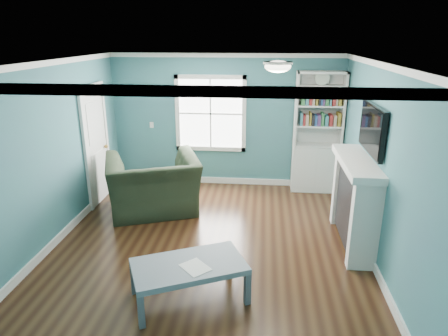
{
  "coord_description": "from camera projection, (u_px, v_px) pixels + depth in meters",
  "views": [
    {
      "loc": [
        0.73,
        -5.22,
        2.93
      ],
      "look_at": [
        0.17,
        0.4,
        1.04
      ],
      "focal_mm": 32.0,
      "sensor_mm": 36.0,
      "label": 1
    }
  ],
  "objects": [
    {
      "name": "bookshelf",
      "position": [
        317.0,
        145.0,
        7.64
      ],
      "size": [
        0.9,
        0.35,
        2.31
      ],
      "color": "silver",
      "rests_on": "ground"
    },
    {
      "name": "paper_sheet",
      "position": [
        195.0,
        267.0,
        4.46
      ],
      "size": [
        0.4,
        0.4,
        0.0
      ],
      "primitive_type": "cube",
      "rotation": [
        0.0,
        0.0,
        0.76
      ],
      "color": "white",
      "rests_on": "coffee_table"
    },
    {
      "name": "light_switch",
      "position": [
        152.0,
        125.0,
        8.03
      ],
      "size": [
        0.08,
        0.01,
        0.12
      ],
      "primitive_type": "cube",
      "color": "white",
      "rests_on": "room_walls"
    },
    {
      "name": "tv",
      "position": [
        372.0,
        129.0,
        5.36
      ],
      "size": [
        0.06,
        1.1,
        0.65
      ],
      "primitive_type": "cube",
      "color": "black",
      "rests_on": "fireplace"
    },
    {
      "name": "ceiling_fixture",
      "position": [
        278.0,
        66.0,
        5.13
      ],
      "size": [
        0.38,
        0.38,
        0.15
      ],
      "color": "white",
      "rests_on": "room_walls"
    },
    {
      "name": "coffee_table",
      "position": [
        189.0,
        268.0,
        4.55
      ],
      "size": [
        1.44,
        1.16,
        0.46
      ],
      "rotation": [
        0.0,
        0.0,
        0.43
      ],
      "color": "#494E58",
      "rests_on": "ground"
    },
    {
      "name": "recliner",
      "position": [
        153.0,
        175.0,
        6.78
      ],
      "size": [
        1.75,
        1.44,
        1.31
      ],
      "primitive_type": "imported",
      "rotation": [
        0.0,
        0.0,
        -2.78
      ],
      "color": "black",
      "rests_on": "ground"
    },
    {
      "name": "fireplace",
      "position": [
        355.0,
        203.0,
        5.72
      ],
      "size": [
        0.44,
        1.58,
        1.3
      ],
      "color": "black",
      "rests_on": "ground"
    },
    {
      "name": "room_walls",
      "position": [
        208.0,
        139.0,
        5.42
      ],
      "size": [
        5.0,
        5.0,
        5.0
      ],
      "color": "teal",
      "rests_on": "ground"
    },
    {
      "name": "window",
      "position": [
        211.0,
        114.0,
        7.84
      ],
      "size": [
        1.4,
        0.06,
        1.5
      ],
      "color": "white",
      "rests_on": "room_walls"
    },
    {
      "name": "floor",
      "position": [
        210.0,
        242.0,
        5.93
      ],
      "size": [
        5.0,
        5.0,
        0.0
      ],
      "primitive_type": "plane",
      "color": "black",
      "rests_on": "ground"
    },
    {
      "name": "door",
      "position": [
        96.0,
        144.0,
        7.12
      ],
      "size": [
        0.12,
        0.98,
        2.17
      ],
      "color": "silver",
      "rests_on": "ground"
    },
    {
      "name": "trim",
      "position": [
        209.0,
        163.0,
        5.53
      ],
      "size": [
        4.5,
        5.0,
        2.6
      ],
      "color": "white",
      "rests_on": "ground"
    }
  ]
}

